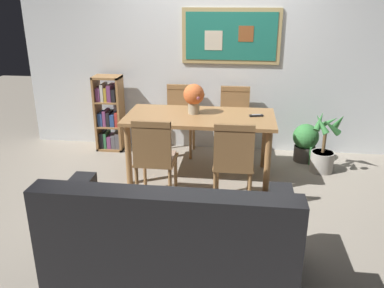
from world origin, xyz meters
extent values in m
plane|color=gray|center=(0.00, 0.00, 0.00)|extent=(12.00, 12.00, 0.00)
cube|color=silver|center=(0.00, 1.38, 1.30)|extent=(5.20, 0.10, 2.60)
cube|color=tan|center=(0.20, 1.31, 1.53)|extent=(1.26, 0.02, 0.70)
cube|color=#1E7260|center=(0.20, 1.30, 1.53)|extent=(1.16, 0.01, 0.60)
cube|color=beige|center=(-0.02, 1.29, 1.48)|extent=(0.23, 0.00, 0.24)
cube|color=brown|center=(0.39, 1.29, 1.57)|extent=(0.19, 0.00, 0.20)
cube|color=#9E7042|center=(-0.10, 0.38, 0.72)|extent=(1.70, 0.83, 0.04)
cylinder|color=#9E7042|center=(-0.86, 0.05, 0.35)|extent=(0.07, 0.07, 0.70)
cylinder|color=#9E7042|center=(0.67, 0.05, 0.35)|extent=(0.07, 0.07, 0.70)
cylinder|color=#9E7042|center=(-0.86, 0.72, 0.35)|extent=(0.07, 0.07, 0.70)
cylinder|color=#9E7042|center=(0.67, 0.72, 0.35)|extent=(0.07, 0.07, 0.70)
cube|color=#9E7042|center=(-0.48, -0.26, 0.44)|extent=(0.40, 0.40, 0.03)
cube|color=#997A66|center=(-0.48, -0.26, 0.47)|extent=(0.36, 0.36, 0.03)
cylinder|color=#9E7042|center=(-0.65, -0.43, 0.21)|extent=(0.04, 0.04, 0.42)
cylinder|color=#9E7042|center=(-0.31, -0.43, 0.21)|extent=(0.04, 0.04, 0.42)
cylinder|color=#9E7042|center=(-0.65, -0.09, 0.21)|extent=(0.04, 0.04, 0.42)
cylinder|color=#9E7042|center=(-0.31, -0.09, 0.21)|extent=(0.04, 0.04, 0.42)
cube|color=#9E7042|center=(-0.48, -0.44, 0.68)|extent=(0.38, 0.04, 0.46)
cube|color=#9E7042|center=(-0.48, -0.44, 0.88)|extent=(0.38, 0.05, 0.06)
cube|color=#9E7042|center=(-0.44, 1.04, 0.44)|extent=(0.40, 0.40, 0.03)
cube|color=#997A66|center=(-0.44, 1.04, 0.47)|extent=(0.36, 0.36, 0.03)
cylinder|color=#9E7042|center=(-0.27, 1.21, 0.21)|extent=(0.04, 0.04, 0.42)
cylinder|color=#9E7042|center=(-0.61, 1.21, 0.21)|extent=(0.04, 0.04, 0.42)
cylinder|color=#9E7042|center=(-0.27, 0.87, 0.21)|extent=(0.04, 0.04, 0.42)
cylinder|color=#9E7042|center=(-0.61, 0.87, 0.21)|extent=(0.04, 0.04, 0.42)
cube|color=#9E7042|center=(-0.44, 1.22, 0.68)|extent=(0.38, 0.04, 0.46)
cube|color=#9E7042|center=(-0.44, 1.22, 0.88)|extent=(0.38, 0.05, 0.06)
cube|color=#9E7042|center=(0.31, -0.26, 0.44)|extent=(0.40, 0.40, 0.03)
cube|color=#997A66|center=(0.31, -0.26, 0.47)|extent=(0.36, 0.36, 0.03)
cylinder|color=#9E7042|center=(0.14, -0.43, 0.21)|extent=(0.04, 0.04, 0.42)
cylinder|color=#9E7042|center=(0.48, -0.43, 0.21)|extent=(0.04, 0.04, 0.42)
cylinder|color=#9E7042|center=(0.14, -0.09, 0.21)|extent=(0.04, 0.04, 0.42)
cylinder|color=#9E7042|center=(0.48, -0.09, 0.21)|extent=(0.04, 0.04, 0.42)
cube|color=#9E7042|center=(0.31, -0.44, 0.68)|extent=(0.38, 0.04, 0.46)
cube|color=#9E7042|center=(0.31, -0.44, 0.88)|extent=(0.38, 0.05, 0.06)
cube|color=#9E7042|center=(0.28, 1.02, 0.44)|extent=(0.40, 0.40, 0.03)
cube|color=#997A66|center=(0.28, 1.02, 0.47)|extent=(0.36, 0.36, 0.03)
cylinder|color=#9E7042|center=(0.45, 1.19, 0.21)|extent=(0.04, 0.04, 0.42)
cylinder|color=#9E7042|center=(0.11, 1.19, 0.21)|extent=(0.04, 0.04, 0.42)
cylinder|color=#9E7042|center=(0.45, 0.85, 0.21)|extent=(0.04, 0.04, 0.42)
cylinder|color=#9E7042|center=(0.11, 0.85, 0.21)|extent=(0.04, 0.04, 0.42)
cube|color=#9E7042|center=(0.28, 1.20, 0.68)|extent=(0.38, 0.04, 0.46)
cube|color=#9E7042|center=(0.28, 1.20, 0.88)|extent=(0.38, 0.05, 0.06)
cube|color=black|center=(-0.11, -1.41, 0.20)|extent=(1.80, 0.84, 0.40)
cube|color=black|center=(-0.11, -1.73, 0.62)|extent=(1.80, 0.20, 0.44)
cube|color=black|center=(-0.92, -1.41, 0.51)|extent=(0.18, 0.80, 0.22)
cube|color=black|center=(0.70, -1.41, 0.51)|extent=(0.18, 0.80, 0.22)
cube|color=#B78C33|center=(-0.56, -1.59, 0.56)|extent=(0.32, 0.16, 0.33)
cube|color=maroon|center=(-0.11, -1.59, 0.56)|extent=(0.32, 0.16, 0.33)
cube|color=#9E7042|center=(-1.58, 1.10, 0.51)|extent=(0.03, 0.28, 1.03)
cube|color=#9E7042|center=(-1.25, 1.10, 0.51)|extent=(0.03, 0.28, 1.03)
cube|color=#9E7042|center=(-1.41, 1.10, 0.01)|extent=(0.36, 0.28, 0.03)
cube|color=#9E7042|center=(-1.41, 1.10, 1.01)|extent=(0.36, 0.28, 0.03)
cube|color=#9E7042|center=(-1.41, 1.10, 0.34)|extent=(0.30, 0.28, 0.02)
cube|color=#9E7042|center=(-1.41, 1.10, 0.68)|extent=(0.30, 0.28, 0.02)
cube|color=black|center=(-1.52, 1.10, 0.14)|extent=(0.05, 0.22, 0.22)
cube|color=#337247|center=(-1.47, 1.10, 0.14)|extent=(0.04, 0.22, 0.21)
cube|color=#7F3F72|center=(-1.42, 1.10, 0.12)|extent=(0.05, 0.22, 0.17)
cube|color=#595960|center=(-1.36, 1.10, 0.13)|extent=(0.05, 0.22, 0.19)
cube|color=#595960|center=(-1.30, 1.10, 0.14)|extent=(0.06, 0.22, 0.22)
cube|color=#2D4C8C|center=(-1.52, 1.10, 0.44)|extent=(0.06, 0.22, 0.18)
cube|color=#7F3F72|center=(-1.46, 1.10, 0.46)|extent=(0.04, 0.22, 0.21)
cube|color=black|center=(-1.41, 1.10, 0.45)|extent=(0.04, 0.22, 0.19)
cube|color=#2D4C8C|center=(-1.35, 1.10, 0.43)|extent=(0.06, 0.22, 0.16)
cube|color=#B2332D|center=(-1.29, 1.10, 0.45)|extent=(0.04, 0.22, 0.19)
cube|color=#7F3F72|center=(-1.52, 1.10, 0.78)|extent=(0.05, 0.22, 0.18)
cube|color=beige|center=(-1.47, 1.10, 0.81)|extent=(0.04, 0.22, 0.23)
cube|color=gold|center=(-1.42, 1.10, 0.79)|extent=(0.04, 0.22, 0.19)
cube|color=#7F3F72|center=(-1.37, 1.10, 0.80)|extent=(0.05, 0.22, 0.22)
cube|color=black|center=(-1.31, 1.10, 0.78)|extent=(0.05, 0.22, 0.17)
cylinder|color=#4C4742|center=(1.20, 0.99, 0.10)|extent=(0.27, 0.27, 0.20)
cylinder|color=#332319|center=(1.20, 0.99, 0.19)|extent=(0.24, 0.24, 0.02)
sphere|color=#387F3D|center=(1.20, 0.99, 0.33)|extent=(0.33, 0.33, 0.33)
cylinder|color=#387F3D|center=(1.26, 0.84, 0.12)|extent=(0.03, 0.03, 0.24)
cylinder|color=#387F3D|center=(1.33, 1.08, 0.12)|extent=(0.03, 0.03, 0.24)
cylinder|color=#B2ADA3|center=(1.37, 0.67, 0.12)|extent=(0.28, 0.28, 0.25)
cylinder|color=#332319|center=(1.37, 0.67, 0.24)|extent=(0.25, 0.25, 0.02)
cylinder|color=brown|center=(1.37, 0.67, 0.39)|extent=(0.04, 0.04, 0.28)
cone|color=#387F3D|center=(1.51, 0.69, 0.63)|extent=(0.11, 0.30, 0.28)
cone|color=#387F3D|center=(1.41, 0.78, 0.59)|extent=(0.25, 0.17, 0.20)
cone|color=#387F3D|center=(1.30, 0.72, 0.62)|extent=(0.18, 0.22, 0.24)
cone|color=#387F3D|center=(1.30, 0.61, 0.62)|extent=(0.21, 0.22, 0.24)
cone|color=#387F3D|center=(1.40, 0.56, 0.61)|extent=(0.26, 0.15, 0.22)
cylinder|color=tan|center=(-0.18, 0.46, 0.81)|extent=(0.13, 0.13, 0.14)
sphere|color=#D86633|center=(-0.18, 0.46, 0.97)|extent=(0.24, 0.24, 0.24)
sphere|color=silver|center=(-0.22, 0.54, 0.96)|extent=(0.06, 0.06, 0.06)
sphere|color=pink|center=(-0.12, 0.38, 0.95)|extent=(0.06, 0.06, 0.06)
sphere|color=#EACC4C|center=(-0.08, 0.48, 0.96)|extent=(0.06, 0.06, 0.06)
cube|color=black|center=(0.54, 0.42, 0.75)|extent=(0.16, 0.08, 0.02)
cube|color=gray|center=(0.54, 0.42, 0.76)|extent=(0.10, 0.05, 0.00)
camera|label=1|loc=(0.36, -3.98, 2.03)|focal=37.47mm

